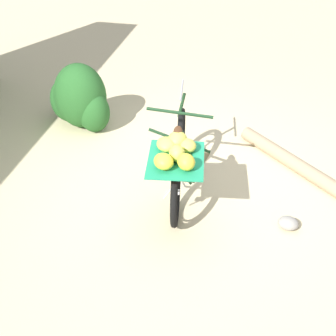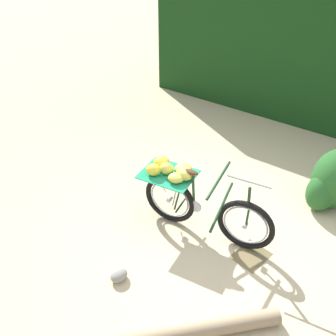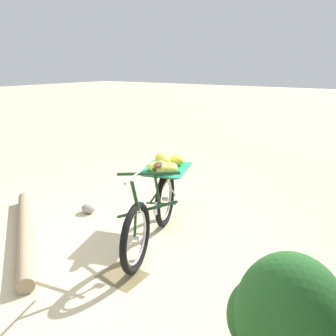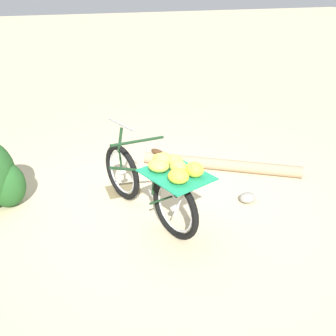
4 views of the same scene
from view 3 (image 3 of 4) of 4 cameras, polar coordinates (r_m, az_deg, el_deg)
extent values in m
plane|color=beige|center=(3.91, -3.08, -14.03)|extent=(60.00, 60.00, 0.00)
torus|color=black|center=(3.44, -5.52, -11.79)|extent=(0.29, 0.72, 0.73)
torus|color=#B7B7BC|center=(3.44, -5.52, -11.79)|extent=(0.20, 0.54, 0.57)
cylinder|color=#B7B7BC|center=(3.44, -5.52, -11.79)|extent=(0.09, 0.08, 0.06)
torus|color=black|center=(4.34, -0.48, -5.33)|extent=(0.29, 0.72, 0.73)
torus|color=#B7B7BC|center=(4.34, -0.48, -5.33)|extent=(0.20, 0.54, 0.57)
cylinder|color=#B7B7BC|center=(4.34, -0.48, -5.33)|extent=(0.09, 0.08, 0.06)
cylinder|color=#19381E|center=(3.64, -3.73, -7.15)|extent=(0.68, 0.25, 0.30)
cylinder|color=#19381E|center=(3.56, -3.47, -0.97)|extent=(0.69, 0.26, 0.11)
cylinder|color=#19381E|center=(3.93, -1.89, -3.50)|extent=(0.12, 0.07, 0.49)
cylinder|color=#19381E|center=(4.16, -1.22, -6.11)|extent=(0.37, 0.14, 0.05)
cylinder|color=#19381E|center=(4.12, -1.07, -3.18)|extent=(0.31, 0.12, 0.47)
cylinder|color=#19381E|center=(3.36, -5.65, -9.64)|extent=(0.05, 0.04, 0.30)
cylinder|color=#19381E|center=(3.26, -5.68, -4.81)|extent=(0.10, 0.06, 0.30)
cylinder|color=gray|center=(3.21, -5.59, -1.19)|extent=(0.19, 0.50, 0.02)
ellipsoid|color=#4C2D19|center=(3.90, -1.66, 0.55)|extent=(0.15, 0.24, 0.06)
cylinder|color=#B7B7BC|center=(3.99, -2.03, -6.95)|extent=(0.07, 0.16, 0.16)
cylinder|color=#B7B7BC|center=(4.18, -0.85, -3.41)|extent=(0.20, 0.08, 0.39)
cylinder|color=#B7B7BC|center=(4.37, -0.06, -2.47)|extent=(0.24, 0.09, 0.39)
cube|color=brown|center=(4.22, -0.41, -0.31)|extent=(0.61, 0.71, 0.02)
cube|color=#1E8C60|center=(4.21, -0.41, -0.08)|extent=(0.73, 0.81, 0.01)
ellipsoid|color=#CCC64C|center=(4.08, -2.45, 0.23)|extent=(0.26, 0.26, 0.11)
ellipsoid|color=#CCC64C|center=(4.21, -0.46, 1.11)|extent=(0.23, 0.23, 0.16)
ellipsoid|color=yellow|center=(4.36, -1.16, 1.66)|extent=(0.25, 0.25, 0.15)
ellipsoid|color=yellow|center=(4.31, 1.51, 1.40)|extent=(0.28, 0.27, 0.15)
ellipsoid|color=#CCC64C|center=(3.98, -1.37, 0.10)|extent=(0.24, 0.27, 0.15)
ellipsoid|color=#CCC64C|center=(4.02, 0.34, 0.07)|extent=(0.30, 0.30, 0.12)
cylinder|color=#9E8466|center=(4.50, -23.34, -9.89)|extent=(2.04, 1.41, 0.17)
ellipsoid|color=#235623|center=(2.52, 20.09, -22.91)|extent=(0.72, 0.65, 0.90)
ellipsoid|color=#235623|center=(2.71, 15.10, -23.42)|extent=(0.45, 0.41, 0.59)
ellipsoid|color=gray|center=(4.93, -13.53, -6.76)|extent=(0.21, 0.18, 0.13)
cube|color=olive|center=(3.55, -7.86, -17.80)|extent=(0.44, 0.36, 0.01)
camera|label=1|loc=(7.92, 6.64, 26.79)|focal=51.42mm
camera|label=2|loc=(5.14, -54.47, 27.35)|focal=39.07mm
camera|label=4|loc=(6.51, 26.61, 20.06)|focal=39.76mm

